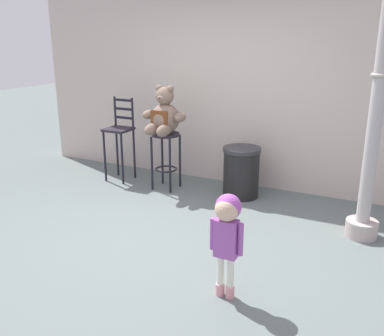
# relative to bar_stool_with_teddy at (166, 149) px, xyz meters

# --- Properties ---
(ground_plane) EXTENTS (24.00, 24.00, 0.00)m
(ground_plane) POSITION_rel_bar_stool_with_teddy_xyz_m (0.61, -1.42, -0.56)
(ground_plane) COLOR slate
(building_wall) EXTENTS (6.27, 0.30, 3.41)m
(building_wall) POSITION_rel_bar_stool_with_teddy_xyz_m (0.61, 0.79, 1.14)
(building_wall) COLOR beige
(building_wall) RESTS_ON ground_plane
(bar_stool_with_teddy) EXTENTS (0.38, 0.38, 0.80)m
(bar_stool_with_teddy) POSITION_rel_bar_stool_with_teddy_xyz_m (0.00, 0.00, 0.00)
(bar_stool_with_teddy) COLOR #241E29
(bar_stool_with_teddy) RESTS_ON ground_plane
(teddy_bear) EXTENTS (0.62, 0.56, 0.65)m
(teddy_bear) POSITION_rel_bar_stool_with_teddy_xyz_m (-0.00, -0.03, 0.47)
(teddy_bear) COLOR #7D6758
(teddy_bear) RESTS_ON bar_stool_with_teddy
(child_walking) EXTENTS (0.28, 0.23, 0.89)m
(child_walking) POSITION_rel_bar_stool_with_teddy_xyz_m (1.74, -2.08, 0.08)
(child_walking) COLOR pink
(child_walking) RESTS_ON ground_plane
(trash_bin) EXTENTS (0.50, 0.50, 0.67)m
(trash_bin) POSITION_rel_bar_stool_with_teddy_xyz_m (1.05, 0.16, -0.23)
(trash_bin) COLOR black
(trash_bin) RESTS_ON ground_plane
(lamppost) EXTENTS (0.33, 0.33, 2.96)m
(lamppost) POSITION_rel_bar_stool_with_teddy_xyz_m (2.63, -0.41, 0.62)
(lamppost) COLOR #B0A29E
(lamppost) RESTS_ON ground_plane
(bar_chair_empty) EXTENTS (0.36, 0.36, 1.21)m
(bar_chair_empty) POSITION_rel_bar_stool_with_teddy_xyz_m (-0.80, 0.05, 0.12)
(bar_chair_empty) COLOR #241E29
(bar_chair_empty) RESTS_ON ground_plane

